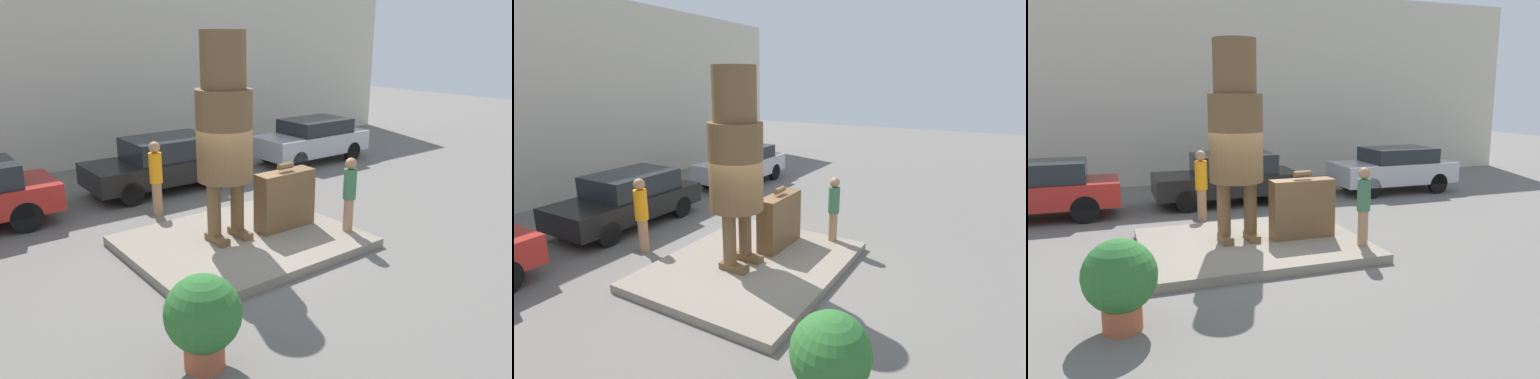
# 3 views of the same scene
# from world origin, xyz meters

# --- Properties ---
(ground_plane) EXTENTS (60.00, 60.00, 0.00)m
(ground_plane) POSITION_xyz_m (0.00, 0.00, 0.00)
(ground_plane) COLOR slate
(pedestal) EXTENTS (4.64, 3.70, 0.18)m
(pedestal) POSITION_xyz_m (0.00, 0.00, 0.09)
(pedestal) COLOR gray
(pedestal) RESTS_ON ground_plane
(building_backdrop) EXTENTS (28.00, 0.60, 7.03)m
(building_backdrop) POSITION_xyz_m (0.00, 8.84, 3.52)
(building_backdrop) COLOR beige
(building_backdrop) RESTS_ON ground_plane
(statue_figure) EXTENTS (1.13, 1.13, 4.18)m
(statue_figure) POSITION_xyz_m (-0.28, 0.19, 2.63)
(statue_figure) COLOR brown
(statue_figure) RESTS_ON pedestal
(giant_suitcase) EXTENTS (1.38, 0.45, 1.46)m
(giant_suitcase) POSITION_xyz_m (1.11, -0.07, 0.83)
(giant_suitcase) COLOR brown
(giant_suitcase) RESTS_ON pedestal
(tourist) EXTENTS (0.28, 0.28, 1.63)m
(tourist) POSITION_xyz_m (2.06, -1.07, 1.07)
(tourist) COLOR #A87A56
(tourist) RESTS_ON pedestal
(parked_car_red) EXTENTS (4.64, 1.81, 1.54)m
(parked_car_red) POSITION_xyz_m (-4.79, 4.37, 0.83)
(parked_car_red) COLOR #B2231E
(parked_car_red) RESTS_ON ground_plane
(parked_car_black) EXTENTS (4.29, 1.87, 1.52)m
(parked_car_black) POSITION_xyz_m (0.63, 4.68, 0.80)
(parked_car_black) COLOR black
(parked_car_black) RESTS_ON ground_plane
(parked_car_silver) EXTENTS (4.10, 1.80, 1.49)m
(parked_car_silver) POSITION_xyz_m (6.34, 4.60, 0.80)
(parked_car_silver) COLOR #B7B7BC
(parked_car_silver) RESTS_ON ground_plane
(planter_pot) EXTENTS (1.04, 1.04, 1.32)m
(planter_pot) POSITION_xyz_m (-2.77, -2.97, 0.74)
(planter_pot) COLOR #AD5638
(planter_pot) RESTS_ON ground_plane
(worker_hivis) EXTENTS (0.31, 0.31, 1.85)m
(worker_hivis) POSITION_xyz_m (-0.55, 2.82, 1.01)
(worker_hivis) COLOR #A87A56
(worker_hivis) RESTS_ON ground_plane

